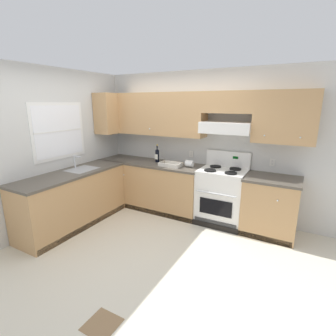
# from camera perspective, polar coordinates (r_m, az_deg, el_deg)

# --- Properties ---
(ground_plane) EXTENTS (7.04, 7.04, 0.00)m
(ground_plane) POSITION_cam_1_polar(r_m,az_deg,el_deg) (3.90, -7.31, -16.40)
(ground_plane) COLOR beige
(floor_accent_tile) EXTENTS (0.30, 0.30, 0.01)m
(floor_accent_tile) POSITION_cam_1_polar(r_m,az_deg,el_deg) (2.82, -14.72, -31.02)
(floor_accent_tile) COLOR olive
(floor_accent_tile) RESTS_ON ground_plane
(wall_back) EXTENTS (4.68, 0.57, 2.55)m
(wall_back) POSITION_cam_1_polar(r_m,az_deg,el_deg) (4.54, 7.79, 7.81)
(wall_back) COLOR silver
(wall_back) RESTS_ON ground_plane
(wall_left) EXTENTS (0.47, 4.00, 2.55)m
(wall_left) POSITION_cam_1_polar(r_m,az_deg,el_deg) (4.68, -22.22, 5.39)
(wall_left) COLOR silver
(wall_left) RESTS_ON ground_plane
(counter_back_run) EXTENTS (3.60, 0.65, 0.91)m
(counter_back_run) POSITION_cam_1_polar(r_m,az_deg,el_deg) (4.64, 2.50, -5.00)
(counter_back_run) COLOR tan
(counter_back_run) RESTS_ON ground_plane
(counter_left_run) EXTENTS (0.63, 1.91, 1.13)m
(counter_left_run) POSITION_cam_1_polar(r_m,az_deg,el_deg) (4.49, -20.54, -6.49)
(counter_left_run) COLOR tan
(counter_left_run) RESTS_ON ground_plane
(stove) EXTENTS (0.76, 0.62, 1.20)m
(stove) POSITION_cam_1_polar(r_m,az_deg,el_deg) (4.37, 11.98, -6.19)
(stove) COLOR white
(stove) RESTS_ON ground_plane
(wine_bottle) EXTENTS (0.07, 0.08, 0.34)m
(wine_bottle) POSITION_cam_1_polar(r_m,az_deg,el_deg) (4.77, -2.46, 2.98)
(wine_bottle) COLOR black
(wine_bottle) RESTS_ON counter_back_run
(bowl) EXTENTS (0.39, 0.25, 0.06)m
(bowl) POSITION_cam_1_polar(r_m,az_deg,el_deg) (4.48, 0.65, 0.73)
(bowl) COLOR beige
(bowl) RESTS_ON counter_back_run
(paper_towel_roll) EXTENTS (0.14, 0.12, 0.12)m
(paper_towel_roll) POSITION_cam_1_polar(r_m,az_deg,el_deg) (4.43, 4.86, 1.00)
(paper_towel_roll) COLOR white
(paper_towel_roll) RESTS_ON counter_back_run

